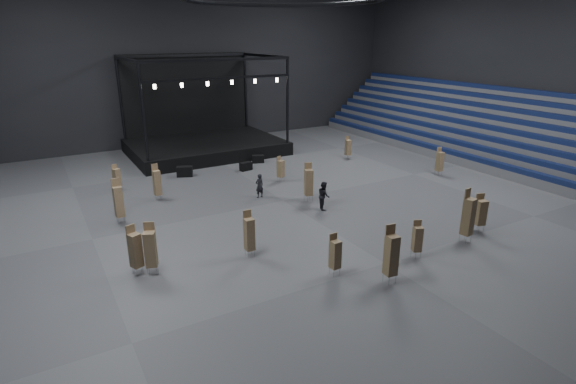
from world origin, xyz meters
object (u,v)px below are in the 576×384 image
stage (202,137)px  chair_stack_8 (281,168)px  flight_case_left (185,171)px  crew_member (324,195)px  chair_stack_11 (117,177)px  chair_stack_7 (150,248)px  chair_stack_4 (335,254)px  man_center (259,186)px  flight_case_right (258,159)px  chair_stack_12 (118,201)px  flight_case_mid (246,166)px  chair_stack_5 (249,234)px  chair_stack_13 (135,249)px  chair_stack_0 (417,238)px  chair_stack_3 (309,182)px  chair_stack_9 (480,212)px  chair_stack_14 (468,216)px  chair_stack_6 (157,182)px  chair_stack_10 (391,254)px  chair_stack_2 (348,147)px  chair_stack_1 (440,161)px

stage → chair_stack_8: bearing=-81.0°
flight_case_left → crew_member: (5.75, -11.69, 0.53)m
crew_member → chair_stack_11: bearing=65.5°
chair_stack_7 → flight_case_left: bearing=90.4°
chair_stack_4 → man_center: chair_stack_4 is taller
flight_case_right → chair_stack_12: 15.72m
man_center → flight_case_left: bearing=-74.7°
stage → man_center: size_ratio=8.02×
flight_case_mid → chair_stack_5: chair_stack_5 is taller
chair_stack_11 → chair_stack_13: (-1.51, -13.30, 0.25)m
chair_stack_5 → chair_stack_11: (-3.99, 14.34, -0.23)m
flight_case_right → crew_member: bearing=-96.0°
flight_case_mid → chair_stack_8: chair_stack_8 is taller
chair_stack_0 → chair_stack_3: chair_stack_3 is taller
chair_stack_0 → chair_stack_9: chair_stack_9 is taller
crew_member → chair_stack_4: bearing=168.4°
chair_stack_14 → crew_member: chair_stack_14 is taller
chair_stack_13 → chair_stack_14: 17.61m
stage → chair_stack_7: bearing=-115.6°
chair_stack_8 → chair_stack_14: size_ratio=0.65×
stage → chair_stack_0: (1.86, -26.99, -0.38)m
chair_stack_7 → chair_stack_6: bearing=97.5°
flight_case_right → chair_stack_0: size_ratio=0.51×
flight_case_left → chair_stack_10: (3.11, -21.01, 1.05)m
chair_stack_0 → chair_stack_9: size_ratio=0.88×
flight_case_right → chair_stack_14: size_ratio=0.34×
chair_stack_3 → chair_stack_7: size_ratio=1.03×
chair_stack_4 → chair_stack_13: chair_stack_13 is taller
chair_stack_9 → chair_stack_13: size_ratio=0.91×
crew_member → flight_case_right: bearing=13.2°
chair_stack_2 → man_center: 12.95m
chair_stack_2 → chair_stack_4: chair_stack_2 is taller
chair_stack_2 → chair_stack_9: bearing=-94.2°
chair_stack_5 → chair_stack_6: chair_stack_6 is taller
chair_stack_1 → chair_stack_4: (-16.88, -8.94, -0.11)m
flight_case_left → chair_stack_13: chair_stack_13 is taller
flight_case_left → chair_stack_0: bearing=-73.0°
chair_stack_0 → chair_stack_5: 8.68m
chair_stack_9 → crew_member: chair_stack_9 is taller
flight_case_mid → chair_stack_0: chair_stack_0 is taller
chair_stack_11 → chair_stack_10: bearing=-91.7°
flight_case_mid → flight_case_left: bearing=169.8°
flight_case_right → chair_stack_9: bearing=-77.1°
chair_stack_1 → flight_case_mid: bearing=149.6°
flight_case_left → chair_stack_11: (-5.41, -1.01, 0.65)m
chair_stack_5 → chair_stack_14: chair_stack_14 is taller
chair_stack_3 → chair_stack_6: (-9.01, 5.47, -0.10)m
chair_stack_4 → chair_stack_8: 14.82m
chair_stack_2 → chair_stack_13: bearing=-144.5°
chair_stack_8 → chair_stack_11: 12.26m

